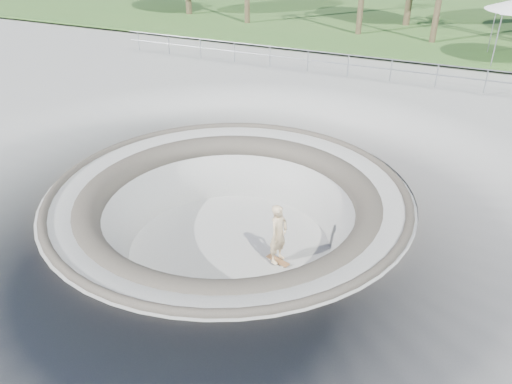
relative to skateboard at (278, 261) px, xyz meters
The scene contains 7 objects.
ground 2.46m from the skateboard, behind, with size 180.00×180.00×0.00m, color #A3A39E.
skate_bowl 1.64m from the skateboard, behind, with size 14.00×14.00×4.10m.
grass_strip 34.27m from the skateboard, 92.73° to the left, with size 180.00×36.00×0.12m.
distant_hills 57.61m from the skateboard, 87.85° to the left, with size 103.20×45.00×28.60m.
safety_railing 12.53m from the skateboard, 97.62° to the left, with size 25.00×0.06×1.03m.
skateboard is the anchor object (origin of this frame).
skater 0.92m from the skateboard, ahead, with size 0.66×0.43×1.80m, color #D4B789.
Camera 1 is at (5.96, -10.90, 6.90)m, focal length 35.00 mm.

